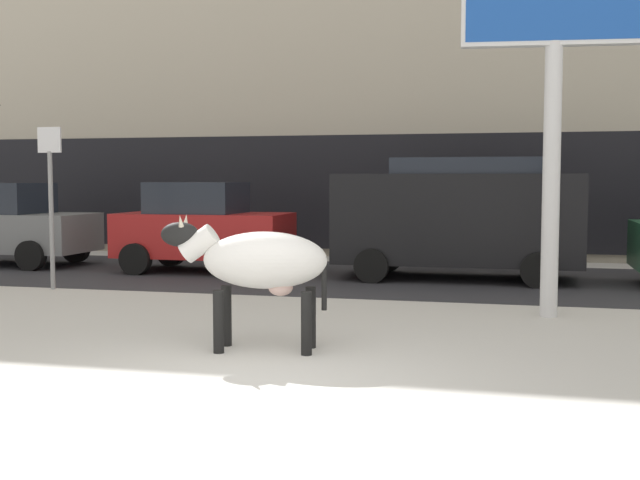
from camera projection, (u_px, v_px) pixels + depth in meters
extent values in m
plane|color=silver|center=(241.00, 387.00, 7.40)|extent=(120.00, 120.00, 0.00)
cube|color=#333338|center=(386.00, 278.00, 15.53)|extent=(60.00, 5.60, 0.01)
cube|color=#BCB29E|center=(429.00, 11.00, 21.83)|extent=(44.00, 6.00, 13.00)
cube|color=black|center=(413.00, 193.00, 19.25)|extent=(43.12, 0.10, 2.80)
ellipsoid|color=silver|center=(265.00, 260.00, 8.92)|extent=(1.47, 0.78, 0.64)
ellipsoid|color=black|center=(276.00, 254.00, 9.07)|extent=(0.59, 0.35, 0.40)
cylinder|color=black|center=(218.00, 322.00, 8.83)|extent=(0.12, 0.12, 0.70)
cylinder|color=black|center=(226.00, 316.00, 9.22)|extent=(0.12, 0.12, 0.70)
cylinder|color=black|center=(306.00, 323.00, 8.73)|extent=(0.12, 0.12, 0.70)
cylinder|color=black|center=(311.00, 317.00, 9.11)|extent=(0.12, 0.12, 0.70)
cylinder|color=silver|center=(199.00, 243.00, 8.99)|extent=(0.51, 0.32, 0.44)
ellipsoid|color=black|center=(180.00, 234.00, 9.00)|extent=(0.47, 0.30, 0.28)
cone|color=beige|center=(181.00, 221.00, 8.88)|extent=(0.07, 0.12, 0.15)
cone|color=beige|center=(186.00, 220.00, 9.10)|extent=(0.07, 0.12, 0.15)
cylinder|color=black|center=(324.00, 283.00, 8.87)|extent=(0.06, 0.06, 0.60)
ellipsoid|color=beige|center=(281.00, 287.00, 8.93)|extent=(0.31, 0.28, 0.20)
cylinder|color=silver|center=(551.00, 181.00, 11.07)|extent=(0.24, 0.24, 3.80)
cube|color=slate|center=(0.00, 232.00, 17.94)|extent=(4.20, 1.77, 0.84)
cylinder|color=black|center=(76.00, 249.00, 18.49)|extent=(0.64, 0.22, 0.64)
cylinder|color=black|center=(31.00, 256.00, 16.79)|extent=(0.64, 0.22, 0.64)
cube|color=red|center=(204.00, 235.00, 16.57)|extent=(3.50, 1.71, 0.90)
cube|color=#1E232D|center=(197.00, 198.00, 16.55)|extent=(1.80, 1.50, 0.64)
cylinder|color=black|center=(269.00, 254.00, 17.15)|extent=(0.64, 0.22, 0.64)
cylinder|color=black|center=(243.00, 262.00, 15.51)|extent=(0.64, 0.22, 0.64)
cylinder|color=black|center=(171.00, 252.00, 17.70)|extent=(0.64, 0.22, 0.64)
cylinder|color=black|center=(135.00, 259.00, 16.05)|extent=(0.64, 0.22, 0.64)
cube|color=black|center=(457.00, 218.00, 15.31)|extent=(4.60, 1.91, 1.70)
cube|color=#1E232D|center=(474.00, 166.00, 15.16)|extent=(3.00, 1.68, 0.30)
cylinder|color=black|center=(536.00, 260.00, 15.93)|extent=(0.64, 0.22, 0.64)
cylinder|color=black|center=(538.00, 270.00, 14.09)|extent=(0.64, 0.22, 0.64)
cylinder|color=black|center=(388.00, 256.00, 16.65)|extent=(0.64, 0.22, 0.64)
cylinder|color=black|center=(371.00, 266.00, 14.81)|extent=(0.64, 0.22, 0.64)
cylinder|color=gray|center=(51.00, 221.00, 13.92)|extent=(0.08, 0.08, 2.40)
cube|color=silver|center=(49.00, 140.00, 13.81)|extent=(0.44, 0.04, 0.44)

